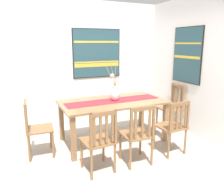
# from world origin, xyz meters

# --- Properties ---
(ground_plane) EXTENTS (6.40, 6.40, 0.03)m
(ground_plane) POSITION_xyz_m (0.00, 0.00, -0.01)
(ground_plane) COLOR #B2A89E
(wall_back) EXTENTS (6.40, 0.12, 2.70)m
(wall_back) POSITION_xyz_m (0.00, 1.86, 1.35)
(wall_back) COLOR white
(wall_back) RESTS_ON ground_plane
(wall_side) EXTENTS (0.12, 6.40, 2.70)m
(wall_side) POSITION_xyz_m (1.86, 0.00, 1.35)
(wall_side) COLOR white
(wall_side) RESTS_ON ground_plane
(dining_table) EXTENTS (1.92, 1.01, 0.77)m
(dining_table) POSITION_xyz_m (0.22, 0.73, 0.67)
(dining_table) COLOR #8E6642
(dining_table) RESTS_ON ground_plane
(table_runner) EXTENTS (1.77, 0.36, 0.01)m
(table_runner) POSITION_xyz_m (0.22, 0.73, 0.78)
(table_runner) COLOR #B7232D
(table_runner) RESTS_ON dining_table
(centerpiece_vase) EXTENTS (0.25, 0.27, 0.66)m
(centerpiece_vase) POSITION_xyz_m (0.26, 0.72, 0.92)
(centerpiece_vase) COLOR silver
(centerpiece_vase) RESTS_ON dining_table
(chair_0) EXTENTS (0.44, 0.44, 0.92)m
(chair_0) POSITION_xyz_m (0.90, -0.15, 0.49)
(chair_0) COLOR brown
(chair_0) RESTS_ON ground_plane
(chair_1) EXTENTS (0.45, 0.45, 0.94)m
(chair_1) POSITION_xyz_m (-0.40, -0.17, 0.49)
(chair_1) COLOR brown
(chair_1) RESTS_ON ground_plane
(chair_2) EXTENTS (0.44, 0.44, 0.95)m
(chair_2) POSITION_xyz_m (0.20, -0.19, 0.49)
(chair_2) COLOR brown
(chair_2) RESTS_ON ground_plane
(chair_3) EXTENTS (0.45, 0.45, 0.93)m
(chair_3) POSITION_xyz_m (-1.15, 0.71, 0.48)
(chair_3) COLOR brown
(chair_3) RESTS_ON ground_plane
(chair_4) EXTENTS (0.44, 0.44, 0.96)m
(chair_4) POSITION_xyz_m (1.61, 0.75, 0.49)
(chair_4) COLOR brown
(chair_4) RESTS_ON ground_plane
(painting_on_back_wall) EXTENTS (1.10, 0.05, 1.06)m
(painting_on_back_wall) POSITION_xyz_m (0.32, 1.79, 1.59)
(painting_on_back_wall) COLOR black
(painting_on_side_wall) EXTENTS (0.05, 0.77, 1.10)m
(painting_on_side_wall) POSITION_xyz_m (1.79, 0.59, 1.58)
(painting_on_side_wall) COLOR black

